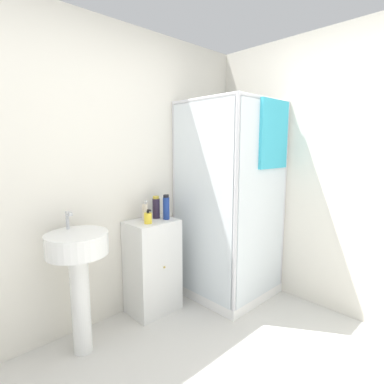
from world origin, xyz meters
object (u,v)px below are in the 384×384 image
Objects in this scene: sink at (78,263)px; lotion_bottle_white at (145,212)px; shampoo_bottle_tall_black at (156,207)px; shampoo_bottle_blue at (166,207)px; soap_dispenser at (148,218)px.

lotion_bottle_white is at bearing 12.09° from sink.
shampoo_bottle_tall_black is (0.80, 0.15, 0.27)m from sink.
lotion_bottle_white is (0.68, 0.15, 0.24)m from sink.
shampoo_bottle_blue is 0.19m from lotion_bottle_white.
sink is 4.61× the size of shampoo_bottle_blue.
sink is at bearing -176.15° from shampoo_bottle_blue.
soap_dispenser is at bearing -113.16° from lotion_bottle_white.
sink is 8.36× the size of soap_dispenser.
shampoo_bottle_tall_black is at bearing 113.92° from shampoo_bottle_blue.
lotion_bottle_white is (-0.16, 0.09, -0.03)m from shampoo_bottle_blue.
shampoo_bottle_blue reaches higher than soap_dispenser.
lotion_bottle_white is (0.04, 0.10, 0.03)m from soap_dispenser.
sink is 5.68× the size of lotion_bottle_white.
sink is 5.04× the size of shampoo_bottle_tall_black.
shampoo_bottle_tall_black is at bearing 10.64° from sink.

